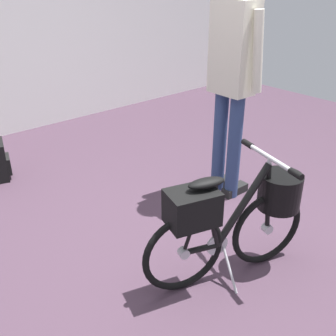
% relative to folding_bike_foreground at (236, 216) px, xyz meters
% --- Properties ---
extents(ground_plane, '(7.85, 7.85, 0.00)m').
position_rel_folding_bike_foreground_xyz_m(ground_plane, '(-0.08, 0.33, -0.41)').
color(ground_plane, '#473342').
extents(folding_bike_foreground, '(1.06, 0.53, 0.78)m').
position_rel_folding_bike_foreground_xyz_m(folding_bike_foreground, '(0.00, 0.00, 0.00)').
color(folding_bike_foreground, black).
rests_on(folding_bike_foreground, ground_plane).
extents(visitor_near_wall, '(0.29, 0.54, 1.78)m').
position_rel_folding_bike_foreground_xyz_m(visitor_near_wall, '(0.72, 0.72, 0.62)').
color(visitor_near_wall, navy).
rests_on(visitor_near_wall, ground_plane).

